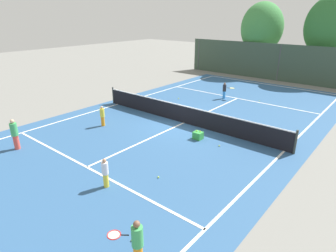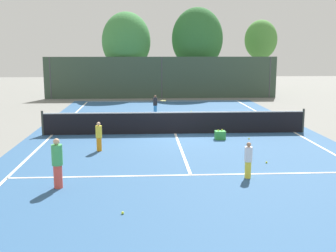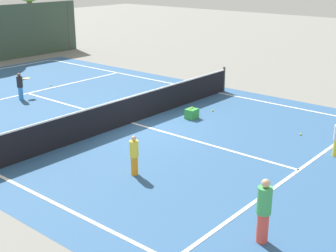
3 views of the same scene
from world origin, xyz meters
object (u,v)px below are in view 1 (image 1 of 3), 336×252
Objects in this scene: tennis_ball_4 at (132,240)px; tennis_ball_6 at (179,98)px; tennis_ball_2 at (259,101)px; player_1 at (105,173)px; player_4 at (15,134)px; ball_crate at (198,135)px; player_0 at (225,90)px; tennis_ball_3 at (163,102)px; player_2 at (102,116)px; tennis_ball_0 at (219,146)px; tennis_ball_1 at (158,177)px; player_3 at (137,243)px.

tennis_ball_4 is 13.80m from tennis_ball_6.
tennis_ball_2 is at bearing 100.59° from tennis_ball_4.
player_1 reaches higher than tennis_ball_2.
player_4 reaches higher than tennis_ball_4.
tennis_ball_2 is 1.00× the size of tennis_ball_6.
tennis_ball_4 is (2.42, -6.69, -0.15)m from ball_crate.
player_0 is 17.29× the size of tennis_ball_3.
player_0 is 12.76m from player_1.
player_1 is at bearing -91.63° from ball_crate.
ball_crate is 6.51× the size of tennis_ball_2.
player_4 is at bearing -92.27° from tennis_ball_3.
player_0 is 0.82× the size of player_4.
tennis_ball_4 is (7.65, -10.19, 0.00)m from tennis_ball_3.
tennis_ball_4 is (2.75, -14.73, 0.00)m from tennis_ball_2.
player_0 is at bearing 109.76° from tennis_ball_4.
tennis_ball_2 is 6.68m from tennis_ball_3.
tennis_ball_4 is at bearing -33.65° from player_2.
tennis_ball_0 is at bearing 41.14° from player_4.
player_2 is at bearing 80.79° from player_4.
player_0 is at bearing 74.95° from player_2.
ball_crate is at bearing -70.37° from player_0.
ball_crate is at bearing 47.21° from player_4.
player_1 reaches higher than tennis_ball_6.
player_0 is 17.29× the size of tennis_ball_6.
player_1 is 0.98× the size of player_2.
tennis_ball_1 is 1.00× the size of tennis_ball_2.
player_3 is 3.04× the size of ball_crate.
ball_crate is (2.53, -7.08, -0.42)m from player_0.
player_0 is 17.29× the size of tennis_ball_1.
player_4 is 9.10m from tennis_ball_0.
tennis_ball_0 is at bearing -62.35° from player_0.
player_2 reaches higher than ball_crate.
player_2 is 0.79× the size of player_4.
player_0 is 9.21m from player_2.
tennis_ball_2 is (-1.56, 8.13, 0.00)m from tennis_ball_0.
tennis_ball_2 is at bearing 23.64° from player_0.
tennis_ball_1 is at bearing -95.31° from tennis_ball_0.
player_1 is 2.53× the size of ball_crate.
player_0 is 11.49m from tennis_ball_1.
player_4 is 15.06m from tennis_ball_2.
tennis_ball_3 is at bearing 119.50° from player_1.
player_3 is at bearing -27.56° from player_1.
ball_crate is 7.03m from tennis_ball_6.
player_2 is at bearing 146.35° from tennis_ball_4.
ball_crate is 1.24m from tennis_ball_0.
tennis_ball_2 is (-1.21, 11.92, 0.00)m from tennis_ball_1.
tennis_ball_1 is (3.40, -10.96, -0.56)m from player_0.
tennis_ball_2 is (2.19, 0.96, -0.56)m from player_0.
tennis_ball_0 is 6.71m from tennis_ball_4.
tennis_ball_4 is (2.58, -1.23, -0.52)m from player_1.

